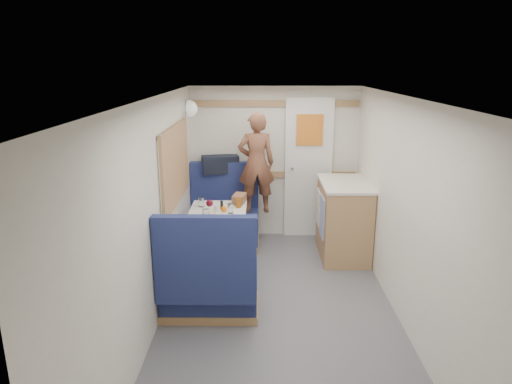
{
  "coord_description": "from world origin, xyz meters",
  "views": [
    {
      "loc": [
        -0.17,
        -3.67,
        2.27
      ],
      "look_at": [
        -0.23,
        0.9,
        0.98
      ],
      "focal_mm": 32.0,
      "sensor_mm": 36.0,
      "label": 1
    }
  ],
  "objects_px": {
    "pepper_grinder": "(222,205)",
    "bread_loaf": "(239,199)",
    "dinette_table": "(217,226)",
    "dome_light": "(189,109)",
    "salt_grinder": "(216,209)",
    "galley_counter": "(343,219)",
    "tray": "(218,220)",
    "tumbler_mid": "(201,202)",
    "tumbler_right": "(230,208)",
    "tumbler_left": "(206,215)",
    "bench_far": "(224,223)",
    "person": "(256,163)",
    "wine_glass": "(209,204)",
    "duffel_bag": "(220,164)",
    "orange_fruit": "(224,209)",
    "bench_near": "(209,286)",
    "beer_glass": "(239,203)",
    "cheese_block": "(214,215)"
  },
  "relations": [
    {
      "from": "dinette_table",
      "to": "orange_fruit",
      "type": "bearing_deg",
      "value": -23.4
    },
    {
      "from": "galley_counter",
      "to": "bench_far",
      "type": "bearing_deg",
      "value": 167.9
    },
    {
      "from": "tray",
      "to": "wine_glass",
      "type": "height_order",
      "value": "wine_glass"
    },
    {
      "from": "bench_near",
      "to": "tumbler_mid",
      "type": "bearing_deg",
      "value": 100.25
    },
    {
      "from": "bench_near",
      "to": "dome_light",
      "type": "distance_m",
      "value": 2.28
    },
    {
      "from": "dinette_table",
      "to": "wine_glass",
      "type": "xyz_separation_m",
      "value": [
        -0.07,
        -0.07,
        0.28
      ]
    },
    {
      "from": "dome_light",
      "to": "beer_glass",
      "type": "distance_m",
      "value": 1.33
    },
    {
      "from": "tray",
      "to": "tumbler_left",
      "type": "height_order",
      "value": "tumbler_left"
    },
    {
      "from": "bench_far",
      "to": "duffel_bag",
      "type": "bearing_deg",
      "value": 101.7
    },
    {
      "from": "dome_light",
      "to": "bread_loaf",
      "type": "relative_size",
      "value": 0.85
    },
    {
      "from": "dinette_table",
      "to": "tumbler_left",
      "type": "height_order",
      "value": "tumbler_left"
    },
    {
      "from": "duffel_bag",
      "to": "orange_fruit",
      "type": "bearing_deg",
      "value": -96.63
    },
    {
      "from": "wine_glass",
      "to": "beer_glass",
      "type": "height_order",
      "value": "wine_glass"
    },
    {
      "from": "dinette_table",
      "to": "galley_counter",
      "type": "xyz_separation_m",
      "value": [
        1.47,
        0.55,
        -0.1
      ]
    },
    {
      "from": "bench_near",
      "to": "tray",
      "type": "relative_size",
      "value": 2.9
    },
    {
      "from": "orange_fruit",
      "to": "tumbler_right",
      "type": "distance_m",
      "value": 0.07
    },
    {
      "from": "cheese_block",
      "to": "wine_glass",
      "type": "xyz_separation_m",
      "value": [
        -0.06,
        0.13,
        0.09
      ]
    },
    {
      "from": "tumbler_right",
      "to": "tumbler_left",
      "type": "bearing_deg",
      "value": -134.5
    },
    {
      "from": "person",
      "to": "tumbler_left",
      "type": "xyz_separation_m",
      "value": [
        -0.5,
        -1.12,
        -0.3
      ]
    },
    {
      "from": "galley_counter",
      "to": "pepper_grinder",
      "type": "xyz_separation_m",
      "value": [
        -1.43,
        -0.4,
        0.3
      ]
    },
    {
      "from": "bench_far",
      "to": "salt_grinder",
      "type": "xyz_separation_m",
      "value": [
        -0.01,
        -0.86,
        0.46
      ]
    },
    {
      "from": "tray",
      "to": "beer_glass",
      "type": "xyz_separation_m",
      "value": [
        0.19,
        0.45,
        0.04
      ]
    },
    {
      "from": "galley_counter",
      "to": "tumbler_mid",
      "type": "bearing_deg",
      "value": -168.67
    },
    {
      "from": "orange_fruit",
      "to": "tumbler_right",
      "type": "relative_size",
      "value": 0.64
    },
    {
      "from": "dome_light",
      "to": "salt_grinder",
      "type": "bearing_deg",
      "value": -65.95
    },
    {
      "from": "tumbler_left",
      "to": "bench_near",
      "type": "bearing_deg",
      "value": -81.97
    },
    {
      "from": "bench_far",
      "to": "tumbler_mid",
      "type": "distance_m",
      "value": 0.82
    },
    {
      "from": "orange_fruit",
      "to": "beer_glass",
      "type": "relative_size",
      "value": 0.67
    },
    {
      "from": "tumbler_left",
      "to": "salt_grinder",
      "type": "bearing_deg",
      "value": 74.01
    },
    {
      "from": "galley_counter",
      "to": "cheese_block",
      "type": "bearing_deg",
      "value": -153.07
    },
    {
      "from": "bench_far",
      "to": "bench_near",
      "type": "distance_m",
      "value": 1.73
    },
    {
      "from": "tumbler_right",
      "to": "salt_grinder",
      "type": "height_order",
      "value": "tumbler_right"
    },
    {
      "from": "duffel_bag",
      "to": "salt_grinder",
      "type": "distance_m",
      "value": 1.14
    },
    {
      "from": "tumbler_right",
      "to": "pepper_grinder",
      "type": "bearing_deg",
      "value": 123.97
    },
    {
      "from": "person",
      "to": "salt_grinder",
      "type": "bearing_deg",
      "value": 56.57
    },
    {
      "from": "tumbler_left",
      "to": "bread_loaf",
      "type": "xyz_separation_m",
      "value": [
        0.31,
        0.62,
        -0.01
      ]
    },
    {
      "from": "tumbler_right",
      "to": "salt_grinder",
      "type": "relative_size",
      "value": 1.28
    },
    {
      "from": "tray",
      "to": "tumbler_mid",
      "type": "xyz_separation_m",
      "value": [
        -0.23,
        0.47,
        0.04
      ]
    },
    {
      "from": "duffel_bag",
      "to": "galley_counter",
      "type": "bearing_deg",
      "value": -33.67
    },
    {
      "from": "bench_far",
      "to": "person",
      "type": "relative_size",
      "value": 0.83
    },
    {
      "from": "duffel_bag",
      "to": "tumbler_left",
      "type": "relative_size",
      "value": 3.86
    },
    {
      "from": "bench_near",
      "to": "duffel_bag",
      "type": "distance_m",
      "value": 2.11
    },
    {
      "from": "dome_light",
      "to": "tray",
      "type": "height_order",
      "value": "dome_light"
    },
    {
      "from": "galley_counter",
      "to": "beer_glass",
      "type": "distance_m",
      "value": 1.33
    },
    {
      "from": "tumbler_mid",
      "to": "tumbler_right",
      "type": "height_order",
      "value": "tumbler_right"
    },
    {
      "from": "pepper_grinder",
      "to": "bread_loaf",
      "type": "relative_size",
      "value": 0.37
    },
    {
      "from": "tumbler_left",
      "to": "beer_glass",
      "type": "distance_m",
      "value": 0.54
    },
    {
      "from": "tray",
      "to": "orange_fruit",
      "type": "bearing_deg",
      "value": 79.47
    },
    {
      "from": "dinette_table",
      "to": "dome_light",
      "type": "distance_m",
      "value": 1.51
    },
    {
      "from": "person",
      "to": "bread_loaf",
      "type": "bearing_deg",
      "value": 62.03
    }
  ]
}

